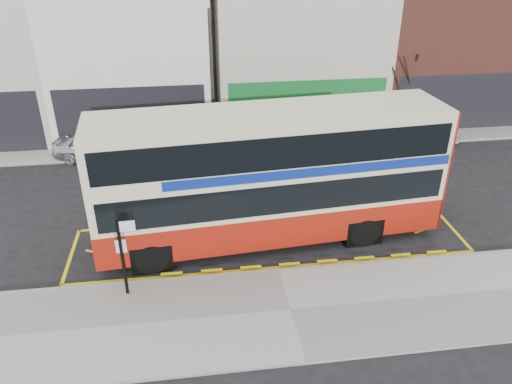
{
  "coord_description": "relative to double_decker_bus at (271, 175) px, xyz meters",
  "views": [
    {
      "loc": [
        -2.54,
        -13.38,
        10.14
      ],
      "look_at": [
        -0.44,
        2.0,
        1.82
      ],
      "focal_mm": 35.0,
      "sensor_mm": 36.0,
      "label": 1
    }
  ],
  "objects": [
    {
      "name": "ground",
      "position": [
        -0.06,
        -1.87,
        -2.53
      ],
      "size": [
        120.0,
        120.0,
        0.0
      ],
      "primitive_type": "plane",
      "color": "black",
      "rests_on": "ground"
    },
    {
      "name": "pavement",
      "position": [
        -0.06,
        -4.17,
        -2.45
      ],
      "size": [
        40.0,
        4.0,
        0.15
      ],
      "primitive_type": "cube",
      "color": "#9F9D97",
      "rests_on": "ground"
    },
    {
      "name": "kerb",
      "position": [
        -0.06,
        -2.25,
        -2.45
      ],
      "size": [
        40.0,
        0.15,
        0.15
      ],
      "primitive_type": "cube",
      "color": "gray",
      "rests_on": "ground"
    },
    {
      "name": "far_pavement",
      "position": [
        -0.06,
        9.13,
        -2.45
      ],
      "size": [
        50.0,
        3.0,
        0.15
      ],
      "primitive_type": "cube",
      "color": "#9F9D97",
      "rests_on": "ground"
    },
    {
      "name": "road_markings",
      "position": [
        -0.06,
        -0.27,
        -2.52
      ],
      "size": [
        14.0,
        3.4,
        0.01
      ],
      "primitive_type": null,
      "color": "yellow",
      "rests_on": "ground"
    },
    {
      "name": "terrace_left",
      "position": [
        -5.56,
        13.11,
        2.79
      ],
      "size": [
        8.0,
        8.01,
        11.8
      ],
      "color": "white",
      "rests_on": "ground"
    },
    {
      "name": "terrace_green_shop",
      "position": [
        3.44,
        13.11,
        2.54
      ],
      "size": [
        9.0,
        8.01,
        11.3
      ],
      "color": "beige",
      "rests_on": "ground"
    },
    {
      "name": "terrace_right",
      "position": [
        12.44,
        13.11,
        2.04
      ],
      "size": [
        9.0,
        8.01,
        10.3
      ],
      "color": "brown",
      "rests_on": "ground"
    },
    {
      "name": "double_decker_bus",
      "position": [
        0.0,
        0.0,
        0.0
      ],
      "size": [
        12.22,
        3.73,
        4.81
      ],
      "rotation": [
        0.0,
        0.0,
        0.08
      ],
      "color": "beige",
      "rests_on": "ground"
    },
    {
      "name": "bus_stop_post",
      "position": [
        -4.83,
        -2.76,
        -0.76
      ],
      "size": [
        0.66,
        0.12,
        2.66
      ],
      "rotation": [
        0.0,
        0.0,
        0.03
      ],
      "color": "black",
      "rests_on": "pavement"
    },
    {
      "name": "car_silver",
      "position": [
        -7.22,
        7.87,
        -1.83
      ],
      "size": [
        4.4,
        2.64,
        1.4
      ],
      "primitive_type": "imported",
      "rotation": [
        0.0,
        0.0,
        1.32
      ],
      "color": "silver",
      "rests_on": "ground"
    },
    {
      "name": "car_grey",
      "position": [
        -3.7,
        7.91,
        -1.87
      ],
      "size": [
        4.23,
        2.28,
        1.32
      ],
      "primitive_type": "imported",
      "rotation": [
        0.0,
        0.0,
        1.34
      ],
      "color": "#3F4146",
      "rests_on": "ground"
    },
    {
      "name": "car_white",
      "position": [
        8.76,
        7.74,
        -1.78
      ],
      "size": [
        5.41,
        2.93,
        1.49
      ],
      "primitive_type": "imported",
      "rotation": [
        0.0,
        0.0,
        1.74
      ],
      "color": "white",
      "rests_on": "ground"
    },
    {
      "name": "street_tree_right",
      "position": [
        8.36,
        9.59,
        1.3
      ],
      "size": [
        2.6,
        2.6,
        5.62
      ],
      "color": "black",
      "rests_on": "ground"
    }
  ]
}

